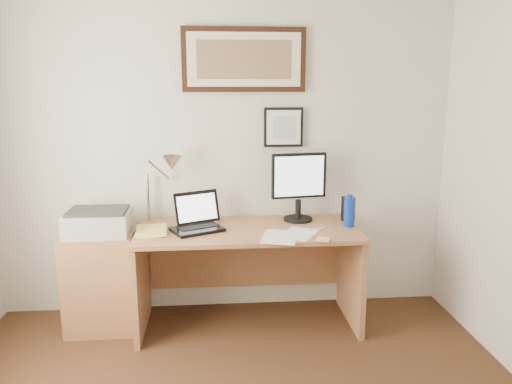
{
  "coord_description": "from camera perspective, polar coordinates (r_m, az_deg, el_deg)",
  "views": [
    {
      "loc": [
        -0.09,
        -1.83,
        1.78
      ],
      "look_at": [
        0.19,
        1.43,
        1.07
      ],
      "focal_mm": 35.0,
      "sensor_mm": 36.0,
      "label": 1
    }
  ],
  "objects": [
    {
      "name": "picture_large",
      "position": [
        3.81,
        -1.38,
        14.89
      ],
      "size": [
        0.92,
        0.04,
        0.47
      ],
      "color": "black",
      "rests_on": "wall_back"
    },
    {
      "name": "laptop",
      "position": [
        3.62,
        -6.75,
        -3.35
      ],
      "size": [
        0.41,
        0.42,
        0.26
      ],
      "color": "black",
      "rests_on": "desk"
    },
    {
      "name": "desk",
      "position": [
        3.77,
        -1.02,
        -7.27
      ],
      "size": [
        1.6,
        0.7,
        0.75
      ],
      "color": "#9A6440",
      "rests_on": "floor"
    },
    {
      "name": "water_bottle",
      "position": [
        3.71,
        10.61,
        -2.24
      ],
      "size": [
        0.08,
        0.08,
        0.22
      ],
      "primitive_type": "cylinder",
      "color": "#0D30AF",
      "rests_on": "desk"
    },
    {
      "name": "paper_sheet_b",
      "position": [
        3.5,
        4.89,
        -4.78
      ],
      "size": [
        0.34,
        0.37,
        0.0
      ],
      "primitive_type": "cube",
      "rotation": [
        0.0,
        0.0,
        -0.52
      ],
      "color": "white",
      "rests_on": "desk"
    },
    {
      "name": "book",
      "position": [
        3.61,
        -13.58,
        -4.44
      ],
      "size": [
        0.24,
        0.31,
        0.02
      ],
      "primitive_type": "imported",
      "rotation": [
        0.0,
        0.0,
        0.09
      ],
      "color": "#E9E46D",
      "rests_on": "desk"
    },
    {
      "name": "lcd_monitor",
      "position": [
        3.77,
        4.91,
        0.98
      ],
      "size": [
        0.42,
        0.22,
        0.52
      ],
      "color": "black",
      "rests_on": "desk"
    },
    {
      "name": "marker_pen",
      "position": [
        3.61,
        7.0,
        -4.22
      ],
      "size": [
        0.14,
        0.06,
        0.02
      ],
      "primitive_type": "cylinder",
      "rotation": [
        0.0,
        1.57,
        0.35
      ],
      "color": "white",
      "rests_on": "desk"
    },
    {
      "name": "picture_small",
      "position": [
        3.85,
        3.16,
        7.4
      ],
      "size": [
        0.3,
        0.03,
        0.3
      ],
      "color": "black",
      "rests_on": "wall_back"
    },
    {
      "name": "sticky_pad",
      "position": [
        3.38,
        7.69,
        -5.39
      ],
      "size": [
        0.11,
        0.11,
        0.01
      ],
      "primitive_type": "cube",
      "rotation": [
        0.0,
        0.0,
        -0.4
      ],
      "color": "#E6D96D",
      "rests_on": "desk"
    },
    {
      "name": "side_cabinet",
      "position": [
        3.87,
        -17.2,
        -9.68
      ],
      "size": [
        0.5,
        0.4,
        0.73
      ],
      "primitive_type": "cube",
      "color": "#9A6440",
      "rests_on": "floor"
    },
    {
      "name": "bottle_cap",
      "position": [
        3.68,
        10.69,
        -0.43
      ],
      "size": [
        0.04,
        0.04,
        0.02
      ],
      "primitive_type": "cylinder",
      "color": "#0D30AF",
      "rests_on": "water_bottle"
    },
    {
      "name": "wall_back",
      "position": [
        3.87,
        -3.58,
        4.43
      ],
      "size": [
        3.5,
        0.02,
        2.5
      ],
      "primitive_type": "cube",
      "color": "silver",
      "rests_on": "ground"
    },
    {
      "name": "desk_lamp",
      "position": [
        3.7,
        -9.83,
        2.94
      ],
      "size": [
        0.29,
        0.27,
        0.53
      ],
      "color": "silver",
      "rests_on": "desk"
    },
    {
      "name": "printer",
      "position": [
        3.71,
        -17.56,
        -3.27
      ],
      "size": [
        0.44,
        0.34,
        0.18
      ],
      "color": "#ADADB0",
      "rests_on": "side_cabinet"
    },
    {
      "name": "speaker",
      "position": [
        3.86,
        10.48,
        -1.91
      ],
      "size": [
        0.1,
        0.09,
        0.19
      ],
      "primitive_type": "cube",
      "rotation": [
        0.0,
        0.0,
        0.19
      ],
      "color": "black",
      "rests_on": "desk"
    },
    {
      "name": "paper_sheet_a",
      "position": [
        3.43,
        2.74,
        -5.14
      ],
      "size": [
        0.31,
        0.38,
        0.0
      ],
      "primitive_type": "cube",
      "rotation": [
        0.0,
        0.0,
        -0.26
      ],
      "color": "white",
      "rests_on": "desk"
    }
  ]
}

